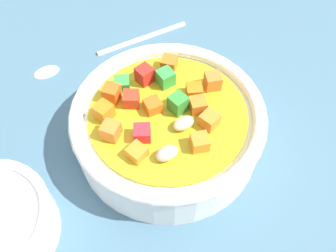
% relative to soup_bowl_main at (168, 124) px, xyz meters
% --- Properties ---
extents(ground_plane, '(1.40, 1.40, 0.02)m').
position_rel_soup_bowl_main_xyz_m(ground_plane, '(-0.00, -0.00, -0.04)').
color(ground_plane, '#42667A').
extents(soup_bowl_main, '(0.20, 0.20, 0.07)m').
position_rel_soup_bowl_main_xyz_m(soup_bowl_main, '(0.00, 0.00, 0.00)').
color(soup_bowl_main, white).
rests_on(soup_bowl_main, ground_plane).
extents(spoon, '(0.17, 0.16, 0.01)m').
position_rel_soup_bowl_main_xyz_m(spoon, '(0.10, 0.13, -0.03)').
color(spoon, silver).
rests_on(spoon, ground_plane).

